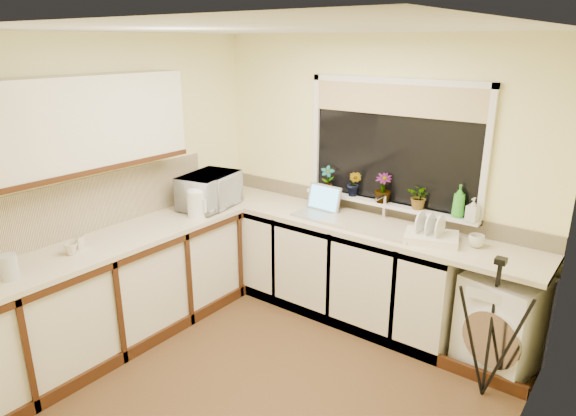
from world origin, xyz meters
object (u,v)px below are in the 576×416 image
at_px(laptop, 318,207).
at_px(dish_rack, 431,238).
at_px(plant_b, 354,184).
at_px(cup_back, 476,241).
at_px(glass_jug, 9,267).
at_px(soap_bottle_clear, 473,210).
at_px(plant_c, 383,188).
at_px(cup_left, 71,249).
at_px(plant_a, 328,179).
at_px(plant_d, 420,197).
at_px(kettle, 197,204).
at_px(steel_jar, 80,242).
at_px(microwave, 209,191).
at_px(soap_bottle_green, 459,201).
at_px(tripod, 491,329).
at_px(washing_machine, 502,321).

distance_m(laptop, dish_rack, 1.07).
xyz_separation_m(plant_b, cup_back, (1.16, -0.16, -0.22)).
height_order(glass_jug, soap_bottle_clear, soap_bottle_clear).
height_order(dish_rack, plant_b, plant_b).
height_order(plant_c, cup_left, plant_c).
relative_size(laptop, cup_back, 2.98).
bearing_deg(dish_rack, plant_a, 149.90).
relative_size(plant_b, plant_d, 1.10).
xyz_separation_m(kettle, cup_left, (-0.11, -1.15, -0.07)).
bearing_deg(cup_back, plant_c, 170.18).
xyz_separation_m(plant_c, soap_bottle_clear, (0.78, -0.02, -0.03)).
height_order(steel_jar, microwave, microwave).
bearing_deg(glass_jug, plant_d, 55.95).
relative_size(laptop, plant_a, 1.48).
height_order(cup_back, cup_left, cup_back).
bearing_deg(dish_rack, plant_d, 112.71).
bearing_deg(soap_bottle_green, plant_c, -178.78).
distance_m(dish_rack, tripod, 0.82).
distance_m(laptop, kettle, 1.08).
xyz_separation_m(washing_machine, plant_b, (-1.43, 0.20, 0.80)).
height_order(soap_bottle_green, soap_bottle_clear, soap_bottle_green).
distance_m(steel_jar, cup_left, 0.10).
bearing_deg(washing_machine, soap_bottle_clear, 167.12).
xyz_separation_m(kettle, cup_back, (2.21, 0.77, -0.07)).
xyz_separation_m(dish_rack, soap_bottle_clear, (0.22, 0.23, 0.21)).
height_order(washing_machine, cup_back, cup_back).
relative_size(washing_machine, cup_back, 6.14).
xyz_separation_m(tripod, cup_left, (-2.61, -1.45, 0.42)).
height_order(washing_machine, steel_jar, steel_jar).
distance_m(soap_bottle_clear, cup_left, 3.03).
relative_size(washing_machine, plant_a, 3.05).
xyz_separation_m(steel_jar, cup_left, (0.04, -0.10, -0.01)).
bearing_deg(tripod, dish_rack, 164.81).
xyz_separation_m(laptop, kettle, (-0.83, -0.69, 0.05)).
bearing_deg(cup_back, plant_b, 172.06).
height_order(washing_machine, microwave, microwave).
bearing_deg(washing_machine, plant_a, -173.40).
bearing_deg(plant_c, steel_jar, -126.89).
height_order(glass_jug, steel_jar, glass_jug).
xyz_separation_m(kettle, plant_c, (1.34, 0.92, 0.16)).
xyz_separation_m(laptop, plant_c, (0.51, 0.23, 0.21)).
height_order(glass_jug, plant_a, plant_a).
xyz_separation_m(plant_d, soap_bottle_clear, (0.45, -0.04, -0.01)).
relative_size(glass_jug, cup_back, 1.38).
distance_m(glass_jug, cup_back, 3.29).
relative_size(plant_a, plant_b, 1.04).
bearing_deg(cup_back, soap_bottle_clear, 124.57).
xyz_separation_m(dish_rack, plant_a, (-1.12, 0.24, 0.24)).
bearing_deg(tripod, plant_c, 168.48).
bearing_deg(steel_jar, plant_d, 47.76).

